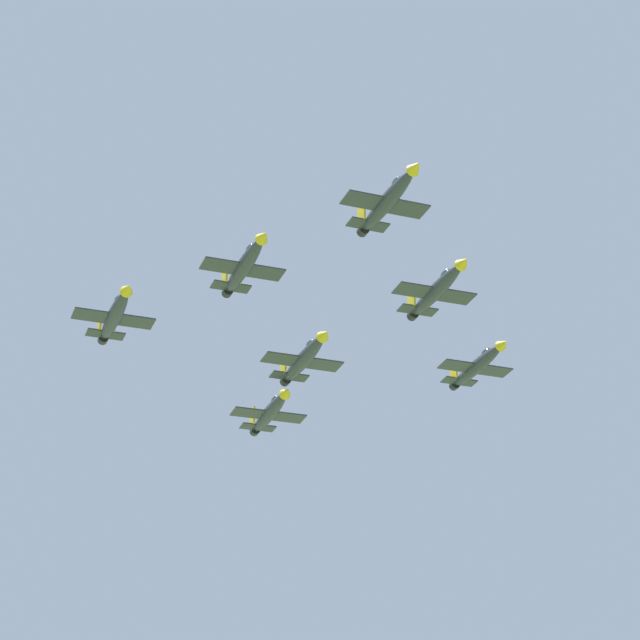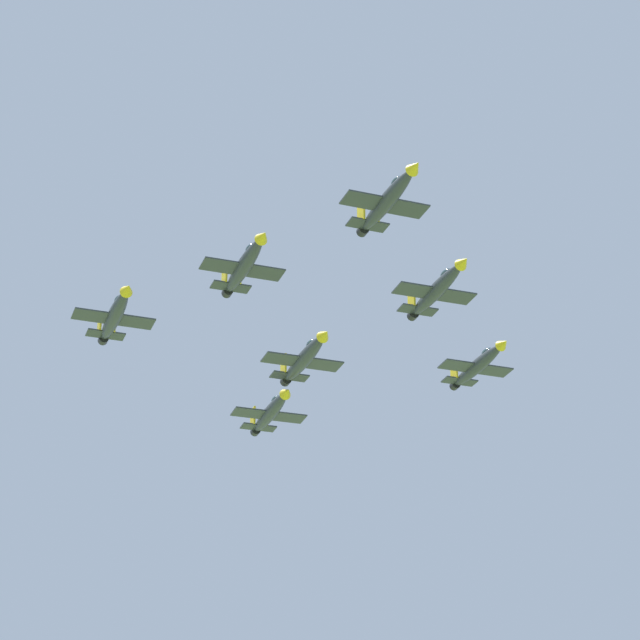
% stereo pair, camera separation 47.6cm
% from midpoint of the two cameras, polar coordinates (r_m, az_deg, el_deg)
% --- Properties ---
extents(jet_lead, '(12.83, 16.52, 3.92)m').
position_cam_midpoint_polar(jet_lead, '(167.91, 3.01, 5.21)').
color(jet_lead, '#2D3338').
extents(jet_left_wingman, '(13.54, 16.92, 4.06)m').
position_cam_midpoint_polar(jet_left_wingman, '(184.97, 5.16, 1.33)').
color(jet_left_wingman, '#2D3338').
extents(jet_right_wingman, '(13.03, 16.35, 3.91)m').
position_cam_midpoint_polar(jet_right_wingman, '(175.82, -3.23, 2.38)').
color(jet_right_wingman, '#2D3338').
extents(jet_left_outer, '(13.10, 16.48, 3.94)m').
position_cam_midpoint_polar(jet_left_outer, '(202.86, 6.93, -1.95)').
color(jet_left_outer, '#2D3338').
extents(jet_right_outer, '(13.36, 16.76, 4.01)m').
position_cam_midpoint_polar(jet_right_outer, '(186.61, -8.82, 0.21)').
color(jet_right_outer, '#2D3338').
extents(jet_slot_rear, '(13.71, 17.17, 4.11)m').
position_cam_midpoint_polar(jet_slot_rear, '(191.75, -0.62, -1.68)').
color(jet_slot_rear, '#2D3338').
extents(jet_trailing, '(13.69, 16.74, 4.04)m').
position_cam_midpoint_polar(jet_trailing, '(205.41, -2.10, -4.02)').
color(jet_trailing, '#2D3338').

